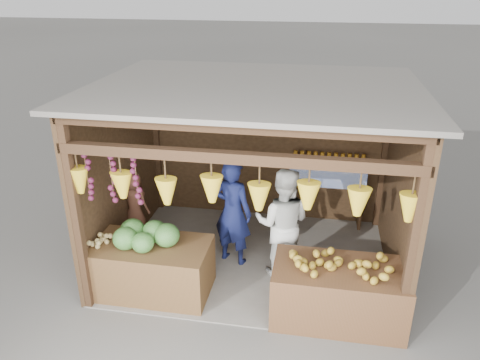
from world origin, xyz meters
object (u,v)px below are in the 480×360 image
(woman_standing, at_px, (282,223))
(vendor_seated, at_px, (135,202))
(counter_left, at_px, (151,268))
(counter_right, at_px, (338,293))
(man_standing, at_px, (233,212))

(woman_standing, height_order, vendor_seated, woman_standing)
(counter_left, bearing_deg, woman_standing, 23.49)
(woman_standing, distance_m, vendor_seated, 2.33)
(woman_standing, bearing_deg, counter_right, 134.83)
(counter_left, height_order, vendor_seated, vendor_seated)
(man_standing, xyz_separation_m, vendor_seated, (-1.56, 0.17, -0.05))
(woman_standing, bearing_deg, vendor_seated, -6.69)
(counter_right, xyz_separation_m, man_standing, (-1.52, 1.03, 0.45))
(man_standing, bearing_deg, vendor_seated, 12.34)
(counter_right, relative_size, vendor_seated, 1.68)
(man_standing, relative_size, vendor_seated, 1.71)
(man_standing, bearing_deg, counter_right, 164.50)
(counter_left, xyz_separation_m, woman_standing, (1.68, 0.73, 0.45))
(counter_left, distance_m, counter_right, 2.46)
(man_standing, distance_m, vendor_seated, 1.58)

